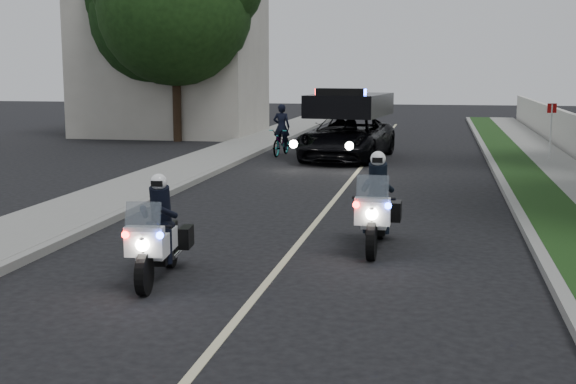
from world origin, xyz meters
TOP-DOWN VIEW (x-y plane):
  - ground at (0.00, 0.00)m, footprint 120.00×120.00m
  - curb_right at (4.10, 10.00)m, footprint 0.20×60.00m
  - grass_verge at (4.80, 10.00)m, footprint 1.20×60.00m
  - curb_left at (-4.10, 10.00)m, footprint 0.20×60.00m
  - sidewalk_left at (-5.20, 10.00)m, footprint 2.00×60.00m
  - building_far at (-10.00, 26.00)m, footprint 8.00×6.00m
  - lane_marking at (0.00, 10.00)m, footprint 0.12×50.00m
  - police_moto_left at (-1.61, 1.66)m, footprint 0.85×1.92m
  - police_moto_right at (1.38, 4.30)m, footprint 0.71×2.00m
  - police_suv at (-0.70, 17.52)m, footprint 3.13×5.68m
  - bicycle at (-3.17, 18.30)m, footprint 0.79×1.88m
  - cyclist at (-3.17, 18.30)m, footprint 0.60×0.40m
  - sign_post at (6.00, 17.63)m, footprint 0.39×0.39m
  - tree_left_near at (-8.67, 22.79)m, footprint 8.60×8.60m
  - tree_left_far at (-9.81, 24.18)m, footprint 7.76×7.76m

SIDE VIEW (x-z plane):
  - ground at x=0.00m, z-range 0.00..0.00m
  - police_moto_left at x=-1.61m, z-range -0.79..0.79m
  - police_moto_right at x=1.38m, z-range -0.85..0.85m
  - police_suv at x=-0.70m, z-range -1.32..1.32m
  - bicycle at x=-3.17m, z-range -0.48..0.48m
  - cyclist at x=-3.17m, z-range -0.83..0.83m
  - sign_post at x=6.00m, z-range -1.02..1.02m
  - tree_left_near at x=-8.67m, z-range -5.47..5.47m
  - tree_left_far at x=-9.81m, z-range -5.26..5.26m
  - lane_marking at x=0.00m, z-range 0.00..0.01m
  - curb_right at x=4.10m, z-range 0.00..0.15m
  - curb_left at x=-4.10m, z-range 0.00..0.15m
  - grass_verge at x=4.80m, z-range 0.00..0.16m
  - sidewalk_left at x=-5.20m, z-range 0.00..0.16m
  - building_far at x=-10.00m, z-range 0.00..7.00m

